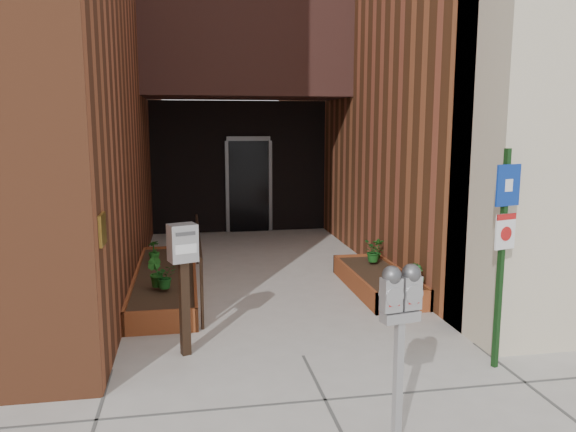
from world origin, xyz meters
TOP-DOWN VIEW (x-y plane):
  - ground at (0.00, 0.00)m, footprint 80.00×80.00m
  - architecture at (-0.18, 6.89)m, footprint 20.00×14.60m
  - planter_left at (-1.55, 2.70)m, footprint 0.90×3.60m
  - planter_right at (1.60, 2.20)m, footprint 0.80×2.20m
  - handrail at (-1.05, 2.65)m, footprint 0.04×3.34m
  - parking_meter at (0.39, -1.75)m, footprint 0.33×0.18m
  - sign_post at (1.90, -0.62)m, footprint 0.30×0.12m
  - payment_dropbox at (-1.25, 0.27)m, footprint 0.34×0.29m
  - shrub_left_a at (-1.52, 1.83)m, footprint 0.37×0.37m
  - shrub_left_b at (-1.65, 1.93)m, footprint 0.31×0.31m
  - shrub_left_c at (-1.75, 3.44)m, footprint 0.25×0.25m
  - shrub_left_d at (-1.25, 4.30)m, footprint 0.29×0.29m
  - shrub_right_a at (1.85, 1.30)m, footprint 0.25×0.25m
  - shrub_right_b at (1.85, 2.92)m, footprint 0.23×0.23m
  - shrub_right_c at (1.70, 2.72)m, footprint 0.43×0.43m

SIDE VIEW (x-z plane):
  - ground at x=0.00m, z-range 0.00..0.00m
  - planter_left at x=-1.55m, z-range -0.02..0.28m
  - planter_right at x=1.60m, z-range -0.02..0.28m
  - shrub_right_a at x=1.85m, z-range 0.30..0.62m
  - shrub_left_a at x=-1.52m, z-range 0.30..0.62m
  - shrub_left_c at x=-1.75m, z-range 0.30..0.63m
  - shrub_right_c at x=1.70m, z-range 0.30..0.65m
  - shrub_right_b at x=1.85m, z-range 0.30..0.65m
  - shrub_left_d at x=-1.25m, z-range 0.30..0.70m
  - shrub_left_b at x=-1.65m, z-range 0.30..0.70m
  - handrail at x=-1.05m, z-range 0.30..1.20m
  - payment_dropbox at x=-1.25m, z-range 0.32..1.76m
  - parking_meter at x=0.39m, z-range 0.39..1.84m
  - sign_post at x=1.90m, z-range 0.26..2.51m
  - architecture at x=-0.18m, z-range -0.02..9.98m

